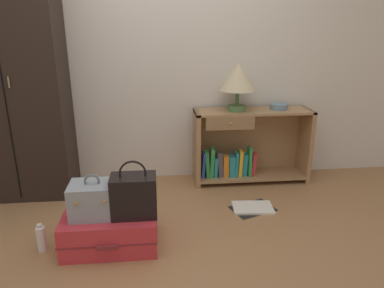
{
  "coord_description": "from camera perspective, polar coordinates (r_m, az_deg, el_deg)",
  "views": [
    {
      "loc": [
        -0.05,
        -2.02,
        1.5
      ],
      "look_at": [
        0.24,
        0.81,
        0.55
      ],
      "focal_mm": 33.97,
      "sensor_mm": 36.0,
      "label": 1
    }
  ],
  "objects": [
    {
      "name": "suitcase_large",
      "position": [
        2.69,
        -12.62,
        -12.83
      ],
      "size": [
        0.65,
        0.46,
        0.25
      ],
      "color": "#D1333D",
      "rests_on": "ground_plane"
    },
    {
      "name": "bookshelf",
      "position": [
        3.6,
        8.49,
        -0.46
      ],
      "size": [
        1.12,
        0.34,
        0.72
      ],
      "color": "#A37A51",
      "rests_on": "ground_plane"
    },
    {
      "name": "back_wall",
      "position": [
        3.52,
        -5.28,
        15.14
      ],
      "size": [
        6.4,
        0.1,
        2.6
      ],
      "primitive_type": "cube",
      "color": "silver",
      "rests_on": "ground_plane"
    },
    {
      "name": "bottle",
      "position": [
        2.78,
        -22.58,
        -13.53
      ],
      "size": [
        0.06,
        0.06,
        0.2
      ],
      "color": "white",
      "rests_on": "ground_plane"
    },
    {
      "name": "train_case",
      "position": [
        2.57,
        -15.2,
        -8.41
      ],
      "size": [
        0.31,
        0.24,
        0.31
      ],
      "color": "#8E99A3",
      "rests_on": "suitcase_large"
    },
    {
      "name": "open_book_on_floor",
      "position": [
        3.17,
        9.52,
        -9.86
      ],
      "size": [
        0.41,
        0.35,
        0.02
      ],
      "color": "white",
      "rests_on": "ground_plane"
    },
    {
      "name": "table_lamp",
      "position": [
        3.4,
        7.22,
        10.19
      ],
      "size": [
        0.34,
        0.34,
        0.44
      ],
      "color": "#4C7542",
      "rests_on": "bookshelf"
    },
    {
      "name": "wardrobe",
      "position": [
        3.46,
        -26.3,
        9.29
      ],
      "size": [
        0.84,
        0.47,
        2.12
      ],
      "color": "black",
      "rests_on": "ground_plane"
    },
    {
      "name": "bowl",
      "position": [
        3.59,
        13.46,
        5.78
      ],
      "size": [
        0.17,
        0.17,
        0.05
      ],
      "primitive_type": "cylinder",
      "color": "slate",
      "rests_on": "bookshelf"
    },
    {
      "name": "handbag",
      "position": [
        2.5,
        -9.11,
        -7.95
      ],
      "size": [
        0.31,
        0.19,
        0.4
      ],
      "color": "black",
      "rests_on": "suitcase_large"
    },
    {
      "name": "ground_plane",
      "position": [
        2.51,
        -3.85,
        -18.23
      ],
      "size": [
        9.0,
        9.0,
        0.0
      ],
      "primitive_type": "plane",
      "color": "#9E7047"
    }
  ]
}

